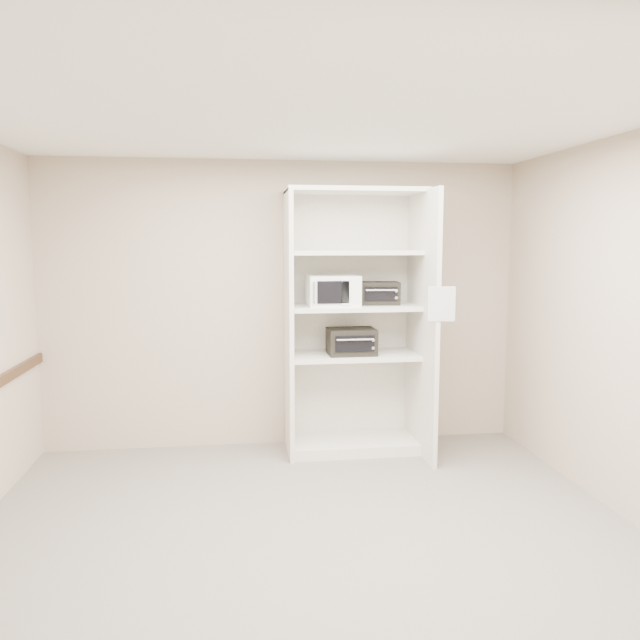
{
  "coord_description": "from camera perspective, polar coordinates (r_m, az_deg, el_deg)",
  "views": [
    {
      "loc": [
        -0.46,
        -3.9,
        1.94
      ],
      "look_at": [
        0.25,
        1.3,
        1.29
      ],
      "focal_mm": 35.0,
      "sensor_mm": 36.0,
      "label": 1
    }
  ],
  "objects": [
    {
      "name": "wall_right",
      "position": [
        4.78,
        26.78,
        -0.75
      ],
      "size": [
        0.02,
        4.0,
        2.7
      ],
      "primitive_type": "cube",
      "color": "tan",
      "rests_on": "ground"
    },
    {
      "name": "toaster_oven_lower",
      "position": [
        5.72,
        2.88,
        -1.97
      ],
      "size": [
        0.43,
        0.33,
        0.24
      ],
      "primitive_type": "cube",
      "rotation": [
        0.0,
        0.0,
        0.01
      ],
      "color": "black",
      "rests_on": "shelving_unit"
    },
    {
      "name": "ceiling",
      "position": [
        4.0,
        -1.13,
        18.06
      ],
      "size": [
        4.5,
        4.0,
        0.01
      ],
      "primitive_type": "cube",
      "color": "white"
    },
    {
      "name": "paper_sign",
      "position": [
        5.28,
        11.07,
        1.45
      ],
      "size": [
        0.22,
        0.02,
        0.28
      ],
      "primitive_type": "cube",
      "rotation": [
        0.0,
        0.0,
        -0.08
      ],
      "color": "white",
      "rests_on": "shelving_unit"
    },
    {
      "name": "wall_back",
      "position": [
        5.95,
        -3.33,
        1.4
      ],
      "size": [
        4.5,
        0.02,
        2.7
      ],
      "primitive_type": "cube",
      "color": "tan",
      "rests_on": "ground"
    },
    {
      "name": "floor",
      "position": [
        4.38,
        -1.04,
        -19.2
      ],
      "size": [
        4.5,
        4.0,
        0.01
      ],
      "primitive_type": "cube",
      "color": "#615A52",
      "rests_on": "ground"
    },
    {
      "name": "toaster_oven_upper",
      "position": [
        5.8,
        5.4,
        2.47
      ],
      "size": [
        0.39,
        0.3,
        0.21
      ],
      "primitive_type": "cube",
      "rotation": [
        0.0,
        0.0,
        -0.09
      ],
      "color": "black",
      "rests_on": "shelving_unit"
    },
    {
      "name": "microwave",
      "position": [
        5.63,
        1.18,
        2.7
      ],
      "size": [
        0.47,
        0.36,
        0.27
      ],
      "primitive_type": "cube",
      "rotation": [
        0.0,
        0.0,
        0.02
      ],
      "color": "white",
      "rests_on": "shelving_unit"
    },
    {
      "name": "shelving_unit",
      "position": [
        5.77,
        3.53,
        -0.97
      ],
      "size": [
        1.24,
        0.92,
        2.42
      ],
      "color": "white",
      "rests_on": "floor"
    },
    {
      "name": "wall_front",
      "position": [
        2.04,
        5.58,
        -9.75
      ],
      "size": [
        4.5,
        0.02,
        2.7
      ],
      "primitive_type": "cube",
      "color": "tan",
      "rests_on": "ground"
    }
  ]
}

